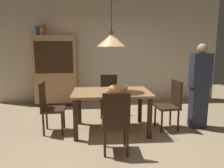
% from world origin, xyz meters
% --- Properties ---
extents(ground, '(10.00, 10.00, 0.00)m').
position_xyz_m(ground, '(0.00, 0.00, 0.00)').
color(ground, tan).
extents(back_wall, '(6.40, 0.10, 2.90)m').
position_xyz_m(back_wall, '(0.00, 2.65, 1.45)').
color(back_wall, beige).
rests_on(back_wall, ground).
extents(dining_table, '(1.40, 0.90, 0.75)m').
position_xyz_m(dining_table, '(-0.04, 0.38, 0.65)').
color(dining_table, '#A87A4C').
rests_on(dining_table, ground).
extents(chair_near_front, '(0.41, 0.41, 0.93)m').
position_xyz_m(chair_near_front, '(-0.05, -0.50, 0.51)').
color(chair_near_front, '#382316').
rests_on(chair_near_front, ground).
extents(chair_right_side, '(0.44, 0.44, 0.93)m').
position_xyz_m(chair_right_side, '(1.08, 0.39, 0.51)').
color(chair_right_side, '#382316').
rests_on(chair_right_side, ground).
extents(chair_left_side, '(0.42, 0.42, 0.93)m').
position_xyz_m(chair_left_side, '(-1.17, 0.38, 0.51)').
color(chair_left_side, '#382316').
rests_on(chair_left_side, ground).
extents(chair_far_back, '(0.43, 0.43, 0.93)m').
position_xyz_m(chair_far_back, '(-0.04, 1.26, 0.51)').
color(chair_far_back, '#382316').
rests_on(chair_far_back, ground).
extents(cat_sleeping, '(0.40, 0.31, 0.16)m').
position_xyz_m(cat_sleeping, '(0.07, 0.24, 0.83)').
color(cat_sleeping, '#E59951').
rests_on(cat_sleeping, dining_table).
extents(pendant_lamp, '(0.52, 0.52, 1.30)m').
position_xyz_m(pendant_lamp, '(-0.04, 0.38, 1.66)').
color(pendant_lamp, '#E0A86B').
extents(hutch_bookcase, '(1.12, 0.45, 1.85)m').
position_xyz_m(hutch_bookcase, '(-1.39, 2.32, 0.89)').
color(hutch_bookcase, tan).
rests_on(hutch_bookcase, ground).
extents(book_blue_wide, '(0.06, 0.24, 0.24)m').
position_xyz_m(book_blue_wide, '(-1.81, 2.32, 1.97)').
color(book_blue_wide, '#384C93').
rests_on(book_blue_wide, hutch_bookcase).
extents(book_green_slim, '(0.03, 0.20, 0.26)m').
position_xyz_m(book_green_slim, '(-1.76, 2.32, 1.98)').
color(book_green_slim, '#427A4C').
rests_on(book_green_slim, hutch_bookcase).
extents(book_yellow_short, '(0.04, 0.20, 0.18)m').
position_xyz_m(book_yellow_short, '(-1.71, 2.32, 1.94)').
color(book_yellow_short, gold).
rests_on(book_yellow_short, hutch_bookcase).
extents(book_red_tall, '(0.04, 0.22, 0.28)m').
position_xyz_m(book_red_tall, '(-1.65, 2.32, 1.99)').
color(book_red_tall, '#B73833').
rests_on(book_red_tall, hutch_bookcase).
extents(person_standing, '(0.36, 0.22, 1.61)m').
position_xyz_m(person_standing, '(1.64, 0.42, 0.81)').
color(person_standing, '#2D3347').
rests_on(person_standing, ground).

